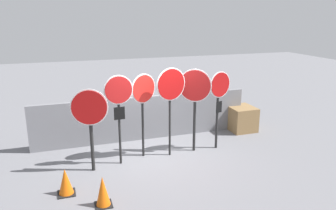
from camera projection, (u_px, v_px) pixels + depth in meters
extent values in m
plane|color=slate|center=(157.00, 155.00, 9.03)|extent=(40.00, 40.00, 0.00)
cube|color=slate|center=(144.00, 118.00, 10.06)|extent=(6.67, 0.12, 1.35)
cylinder|color=black|center=(91.00, 133.00, 7.92)|extent=(0.09, 0.09, 1.95)
cylinder|color=white|center=(89.00, 107.00, 7.68)|extent=(0.88, 0.19, 0.89)
cylinder|color=#AD0F0F|center=(89.00, 108.00, 7.66)|extent=(0.82, 0.18, 0.83)
cylinder|color=black|center=(119.00, 124.00, 8.27)|extent=(0.06, 0.06, 2.18)
cylinder|color=white|center=(118.00, 90.00, 7.98)|extent=(0.74, 0.07, 0.74)
cylinder|color=red|center=(119.00, 90.00, 7.97)|extent=(0.68, 0.06, 0.68)
cube|color=black|center=(119.00, 113.00, 8.15)|extent=(0.28, 0.04, 0.32)
cylinder|color=black|center=(143.00, 119.00, 8.73)|extent=(0.06, 0.06, 2.13)
cylinder|color=white|center=(143.00, 89.00, 8.46)|extent=(0.71, 0.36, 0.78)
cylinder|color=red|center=(144.00, 89.00, 8.45)|extent=(0.66, 0.34, 0.72)
cylinder|color=black|center=(170.00, 116.00, 8.77)|extent=(0.06, 0.06, 2.24)
cylinder|color=white|center=(171.00, 84.00, 8.49)|extent=(0.85, 0.23, 0.87)
cylinder|color=#AD0F0F|center=(171.00, 84.00, 8.47)|extent=(0.79, 0.22, 0.81)
cylinder|color=black|center=(195.00, 115.00, 9.09)|extent=(0.08, 0.08, 2.10)
cylinder|color=white|center=(195.00, 86.00, 8.80)|extent=(0.79, 0.48, 0.91)
cylinder|color=red|center=(195.00, 86.00, 8.79)|extent=(0.74, 0.45, 0.85)
cylinder|color=black|center=(217.00, 113.00, 9.27)|extent=(0.07, 0.07, 2.10)
cylinder|color=white|center=(220.00, 85.00, 9.00)|extent=(0.71, 0.24, 0.74)
cylinder|color=#AD0F0F|center=(220.00, 85.00, 8.98)|extent=(0.65, 0.23, 0.68)
cube|color=black|center=(219.00, 107.00, 9.17)|extent=(0.20, 0.08, 0.32)
cube|color=black|center=(104.00, 205.00, 6.68)|extent=(0.35, 0.35, 0.02)
cone|color=#E05B0C|center=(103.00, 191.00, 6.59)|extent=(0.29, 0.29, 0.62)
cube|color=black|center=(67.00, 193.00, 7.10)|extent=(0.38, 0.38, 0.02)
cone|color=#E05B0C|center=(65.00, 181.00, 7.02)|extent=(0.31, 0.31, 0.57)
cube|color=olive|center=(241.00, 118.00, 10.92)|extent=(0.81, 0.91, 0.80)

